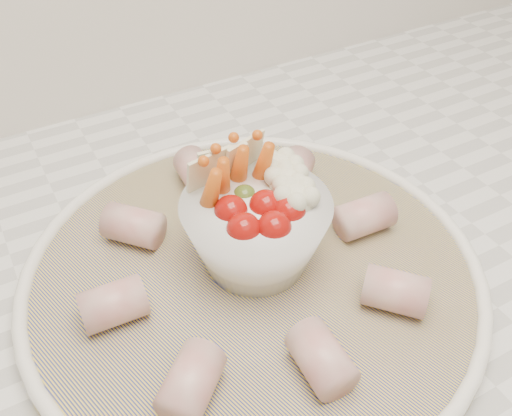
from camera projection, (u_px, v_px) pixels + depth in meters
serving_platter at (253, 272)px, 0.48m from camera, size 0.48×0.48×0.02m
veggie_bowl at (257, 224)px, 0.47m from camera, size 0.12×0.12×0.10m
cured_meat_rolls at (251, 255)px, 0.47m from camera, size 0.28×0.29×0.03m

